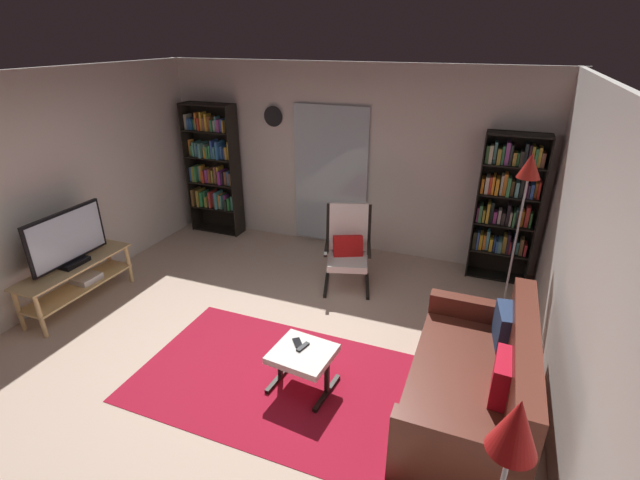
# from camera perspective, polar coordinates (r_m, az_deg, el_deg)

# --- Properties ---
(ground_plane) EXTENTS (7.02, 7.02, 0.00)m
(ground_plane) POSITION_cam_1_polar(r_m,az_deg,el_deg) (4.68, -8.92, -14.49)
(ground_plane) COLOR #CAAD97
(wall_back) EXTENTS (5.60, 0.06, 2.60)m
(wall_back) POSITION_cam_1_polar(r_m,az_deg,el_deg) (6.50, 3.23, 10.03)
(wall_back) COLOR silver
(wall_back) RESTS_ON ground
(wall_left) EXTENTS (0.06, 6.00, 2.60)m
(wall_left) POSITION_cam_1_polar(r_m,az_deg,el_deg) (5.82, -33.62, 4.17)
(wall_left) COLOR silver
(wall_left) RESTS_ON ground
(wall_right) EXTENTS (0.06, 6.00, 2.60)m
(wall_right) POSITION_cam_1_polar(r_m,az_deg,el_deg) (3.55, 30.83, -6.42)
(wall_right) COLOR silver
(wall_right) RESTS_ON ground
(glass_door_panel) EXTENTS (1.10, 0.01, 2.00)m
(glass_door_panel) POSITION_cam_1_polar(r_m,az_deg,el_deg) (6.57, 1.29, 7.96)
(glass_door_panel) COLOR silver
(area_rug) EXTENTS (2.68, 1.62, 0.01)m
(area_rug) POSITION_cam_1_polar(r_m,az_deg,el_deg) (4.39, -4.79, -17.22)
(area_rug) COLOR maroon
(area_rug) RESTS_ON ground
(tv_stand) EXTENTS (0.42, 1.37, 0.53)m
(tv_stand) POSITION_cam_1_polar(r_m,az_deg,el_deg) (5.97, -28.13, -4.18)
(tv_stand) COLOR tan
(tv_stand) RESTS_ON ground
(television) EXTENTS (0.20, 0.98, 0.64)m
(television) POSITION_cam_1_polar(r_m,az_deg,el_deg) (5.76, -29.18, 0.00)
(television) COLOR black
(television) RESTS_ON tv_stand
(bookshelf_near_tv) EXTENTS (0.82, 0.30, 2.01)m
(bookshelf_near_tv) POSITION_cam_1_polar(r_m,az_deg,el_deg) (7.27, -13.31, 8.92)
(bookshelf_near_tv) COLOR black
(bookshelf_near_tv) RESTS_ON ground
(bookshelf_near_sofa) EXTENTS (0.73, 0.30, 1.88)m
(bookshelf_near_sofa) POSITION_cam_1_polar(r_m,az_deg,el_deg) (6.06, 22.39, 4.34)
(bookshelf_near_sofa) COLOR black
(bookshelf_near_sofa) RESTS_ON ground
(leather_sofa) EXTENTS (0.91, 1.80, 0.88)m
(leather_sofa) POSITION_cam_1_polar(r_m,az_deg,el_deg) (4.11, 19.11, -16.60)
(leather_sofa) COLOR #58261A
(leather_sofa) RESTS_ON ground
(lounge_armchair) EXTENTS (0.73, 0.79, 1.02)m
(lounge_armchair) POSITION_cam_1_polar(r_m,az_deg,el_deg) (5.63, 3.54, -0.60)
(lounge_armchair) COLOR black
(lounge_armchair) RESTS_ON ground
(ottoman) EXTENTS (0.57, 0.53, 0.39)m
(ottoman) POSITION_cam_1_polar(r_m,az_deg,el_deg) (4.12, -2.20, -14.55)
(ottoman) COLOR white
(ottoman) RESTS_ON ground
(tv_remote) EXTENTS (0.08, 0.15, 0.02)m
(tv_remote) POSITION_cam_1_polar(r_m,az_deg,el_deg) (4.11, -2.17, -13.28)
(tv_remote) COLOR black
(tv_remote) RESTS_ON ottoman
(cell_phone) EXTENTS (0.14, 0.15, 0.01)m
(cell_phone) POSITION_cam_1_polar(r_m,az_deg,el_deg) (4.17, -2.84, -12.78)
(cell_phone) COLOR black
(cell_phone) RESTS_ON ottoman
(floor_lamp_by_sofa) EXTENTS (0.22, 0.22, 1.57)m
(floor_lamp_by_sofa) POSITION_cam_1_polar(r_m,az_deg,el_deg) (2.29, 22.87, -23.02)
(floor_lamp_by_sofa) COLOR #A5A5AD
(floor_lamp_by_sofa) RESTS_ON ground
(floor_lamp_by_shelf) EXTENTS (0.24, 0.24, 1.82)m
(floor_lamp_by_shelf) POSITION_cam_1_polar(r_m,az_deg,el_deg) (5.20, 24.67, 6.92)
(floor_lamp_by_shelf) COLOR #A5A5AD
(floor_lamp_by_shelf) RESTS_ON ground
(wall_clock) EXTENTS (0.29, 0.03, 0.29)m
(wall_clock) POSITION_cam_1_polar(r_m,az_deg,el_deg) (6.73, -5.89, 15.23)
(wall_clock) COLOR silver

